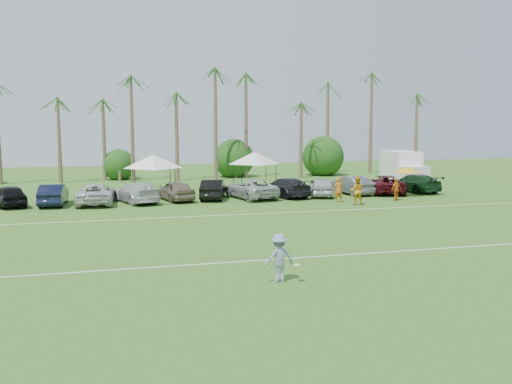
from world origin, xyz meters
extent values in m
plane|color=#34631D|center=(0.00, 0.00, 0.00)|extent=(120.00, 120.00, 0.00)
cube|color=white|center=(0.00, 2.00, 0.01)|extent=(80.00, 0.10, 0.01)
cube|color=white|center=(0.00, 14.00, 0.01)|extent=(80.00, 0.10, 0.01)
cone|color=brown|center=(-12.00, 38.00, 5.00)|extent=(0.44, 0.44, 10.00)
cone|color=brown|center=(-8.00, 38.00, 5.50)|extent=(0.44, 0.44, 11.00)
cone|color=brown|center=(-4.00, 38.00, 4.00)|extent=(0.44, 0.44, 8.00)
cone|color=brown|center=(0.00, 38.00, 4.50)|extent=(0.44, 0.44, 9.00)
cone|color=brown|center=(4.00, 38.00, 5.00)|extent=(0.44, 0.44, 10.00)
cone|color=brown|center=(8.00, 38.00, 5.50)|extent=(0.44, 0.44, 11.00)
cone|color=brown|center=(13.00, 38.00, 4.00)|extent=(0.44, 0.44, 8.00)
cone|color=brown|center=(18.00, 38.00, 4.50)|extent=(0.44, 0.44, 9.00)
cone|color=brown|center=(23.00, 38.00, 5.00)|extent=(0.44, 0.44, 10.00)
cone|color=brown|center=(27.00, 38.00, 5.50)|extent=(0.44, 0.44, 11.00)
cylinder|color=brown|center=(-6.00, 39.00, 0.70)|extent=(0.30, 0.30, 1.40)
sphere|color=#184413|center=(-6.00, 39.00, 1.80)|extent=(4.00, 4.00, 4.00)
cylinder|color=brown|center=(6.00, 39.00, 0.70)|extent=(0.30, 0.30, 1.40)
sphere|color=#184413|center=(6.00, 39.00, 1.80)|extent=(4.00, 4.00, 4.00)
cylinder|color=brown|center=(16.00, 39.00, 0.70)|extent=(0.30, 0.30, 1.40)
sphere|color=#184413|center=(16.00, 39.00, 1.80)|extent=(4.00, 4.00, 4.00)
imported|color=#CA6B16|center=(8.79, 17.69, 0.91)|extent=(0.71, 0.51, 1.82)
imported|color=orange|center=(9.50, 16.13, 0.99)|extent=(1.17, 1.05, 1.99)
imported|color=orange|center=(13.26, 17.29, 0.84)|extent=(1.06, 0.71, 1.67)
cube|color=white|center=(18.72, 26.37, 1.99)|extent=(3.01, 4.75, 2.42)
cube|color=white|center=(18.30, 23.30, 1.02)|extent=(2.45, 2.03, 2.04)
cube|color=black|center=(18.20, 22.58, 0.73)|extent=(2.25, 0.59, 0.97)
cube|color=#E5590C|center=(19.93, 26.20, 1.55)|extent=(0.23, 1.54, 0.87)
cylinder|color=black|center=(17.37, 23.62, 0.44)|extent=(0.41, 0.90, 0.87)
cylinder|color=black|center=(19.29, 23.36, 0.44)|extent=(0.41, 0.90, 0.87)
cylinder|color=black|center=(17.92, 27.66, 0.44)|extent=(0.41, 0.90, 0.87)
cylinder|color=black|center=(19.84, 27.39, 0.44)|extent=(0.41, 0.90, 0.87)
cylinder|color=black|center=(-5.34, 23.86, 1.09)|extent=(0.06, 0.06, 2.17)
cylinder|color=black|center=(-2.29, 23.86, 1.09)|extent=(0.06, 0.06, 2.17)
cylinder|color=black|center=(-5.34, 26.92, 1.09)|extent=(0.06, 0.06, 2.17)
cylinder|color=black|center=(-2.29, 26.92, 1.09)|extent=(0.06, 0.06, 2.17)
pyramid|color=white|center=(-3.82, 25.39, 3.26)|extent=(4.69, 4.69, 1.09)
cylinder|color=black|center=(3.68, 26.30, 1.08)|extent=(0.06, 0.06, 2.17)
cylinder|color=black|center=(6.73, 26.30, 1.08)|extent=(0.06, 0.06, 2.17)
cylinder|color=black|center=(3.68, 29.35, 1.08)|extent=(0.06, 0.06, 2.17)
cylinder|color=black|center=(6.73, 29.35, 1.08)|extent=(0.06, 0.06, 2.17)
pyramid|color=white|center=(5.20, 27.82, 3.25)|extent=(4.68, 4.68, 1.08)
cylinder|color=black|center=(15.32, 19.36, 1.07)|extent=(0.05, 0.05, 2.14)
cone|color=gold|center=(15.32, 19.36, 2.14)|extent=(2.14, 2.14, 0.49)
imported|color=#7D88B1|center=(-1.79, -1.26, 0.87)|extent=(1.19, 0.77, 1.75)
cylinder|color=white|center=(-1.22, -1.57, 0.65)|extent=(0.27, 0.27, 0.03)
imported|color=black|center=(-13.96, 21.69, 0.75)|extent=(2.99, 4.73, 1.50)
imported|color=#131933|center=(-11.11, 21.47, 0.75)|extent=(1.86, 4.64, 1.50)
imported|color=silver|center=(-8.25, 21.25, 0.75)|extent=(2.85, 5.56, 1.50)
imported|color=silver|center=(-5.40, 21.33, 0.75)|extent=(3.54, 5.56, 1.50)
imported|color=#7A6C59|center=(-2.55, 21.63, 0.75)|extent=(2.71, 4.69, 1.50)
imported|color=black|center=(0.31, 21.73, 0.75)|extent=(2.83, 4.82, 1.50)
imported|color=#B6B9BB|center=(3.16, 21.37, 0.75)|extent=(3.58, 5.81, 1.50)
imported|color=black|center=(6.01, 21.58, 0.75)|extent=(3.24, 5.52, 1.50)
imported|color=silver|center=(8.86, 21.19, 0.75)|extent=(3.03, 4.74, 1.50)
imported|color=slate|center=(11.72, 21.74, 0.75)|extent=(2.13, 4.71, 1.50)
imported|color=#490C15|center=(14.57, 21.51, 0.75)|extent=(3.89, 5.88, 1.50)
imported|color=#143A1A|center=(17.42, 21.75, 0.75)|extent=(2.87, 5.43, 1.50)
camera|label=1|loc=(-7.93, -20.40, 5.67)|focal=40.00mm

